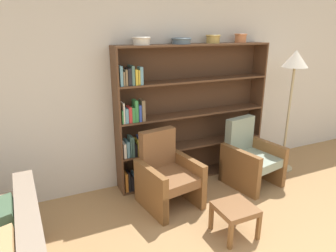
% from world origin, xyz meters
% --- Properties ---
extents(wall_back, '(12.00, 0.06, 2.75)m').
position_xyz_m(wall_back, '(0.00, 2.64, 1.38)').
color(wall_back, silver).
rests_on(wall_back, ground).
extents(bookshelf, '(2.27, 0.30, 1.94)m').
position_xyz_m(bookshelf, '(-0.10, 2.47, 0.94)').
color(bookshelf, brown).
rests_on(bookshelf, ground).
extents(bowl_copper, '(0.23, 0.23, 0.10)m').
position_xyz_m(bowl_copper, '(-0.68, 2.45, 2.00)').
color(bowl_copper, silver).
rests_on(bowl_copper, bookshelf).
extents(bowl_cream, '(0.26, 0.26, 0.08)m').
position_xyz_m(bowl_cream, '(-0.13, 2.45, 1.99)').
color(bowl_cream, slate).
rests_on(bowl_cream, bookshelf).
extents(bowl_brass, '(0.20, 0.20, 0.11)m').
position_xyz_m(bowl_brass, '(0.36, 2.45, 2.01)').
color(bowl_brass, tan).
rests_on(bowl_brass, bookshelf).
extents(bowl_sage, '(0.18, 0.18, 0.12)m').
position_xyz_m(bowl_sage, '(0.82, 2.45, 2.01)').
color(bowl_sage, '#C67547').
rests_on(bowl_sage, bookshelf).
extents(armchair_leather, '(0.74, 0.77, 0.93)m').
position_xyz_m(armchair_leather, '(-0.57, 1.92, 0.39)').
color(armchair_leather, brown).
rests_on(armchair_leather, ground).
extents(armchair_cushioned, '(0.75, 0.79, 0.93)m').
position_xyz_m(armchair_cushioned, '(0.73, 1.92, 0.39)').
color(armchair_cushioned, brown).
rests_on(armchair_cushioned, ground).
extents(floor_lamp, '(0.37, 0.37, 1.84)m').
position_xyz_m(floor_lamp, '(1.52, 2.06, 1.58)').
color(floor_lamp, tan).
rests_on(floor_lamp, ground).
extents(footstool, '(0.40, 0.40, 0.34)m').
position_xyz_m(footstool, '(-0.17, 1.05, 0.29)').
color(footstool, brown).
rests_on(footstool, ground).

